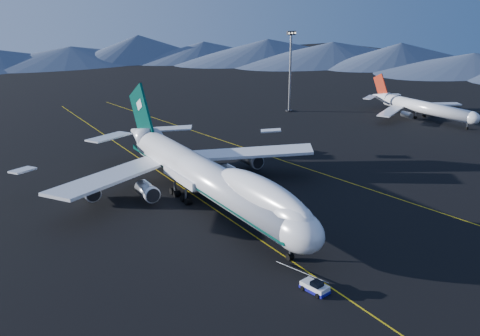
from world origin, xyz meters
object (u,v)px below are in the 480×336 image
service_van (300,150)px  floodlight_mast (290,72)px  boeing_747 (207,176)px  second_jet (422,107)px  pushback_tug (315,288)px

service_van → floodlight_mast: (27.53, 41.60, 12.93)m
boeing_747 → second_jet: boeing_747 is taller
floodlight_mast → service_van: bearing=-123.5°
service_van → second_jet: bearing=-8.2°
service_van → pushback_tug: bearing=-144.6°
pushback_tug → second_jet: second_jet is taller
boeing_747 → second_jet: 98.94m
service_van → floodlight_mast: floodlight_mast is taller
second_jet → floodlight_mast: (-30.05, 31.37, 9.92)m
pushback_tug → floodlight_mast: bearing=44.8°
second_jet → service_van: (-57.58, -10.23, -3.01)m
pushback_tug → floodlight_mast: size_ratio=0.16×
boeing_747 → service_van: boeing_747 is taller
pushback_tug → service_van: size_ratio=0.84×
pushback_tug → floodlight_mast: 117.58m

